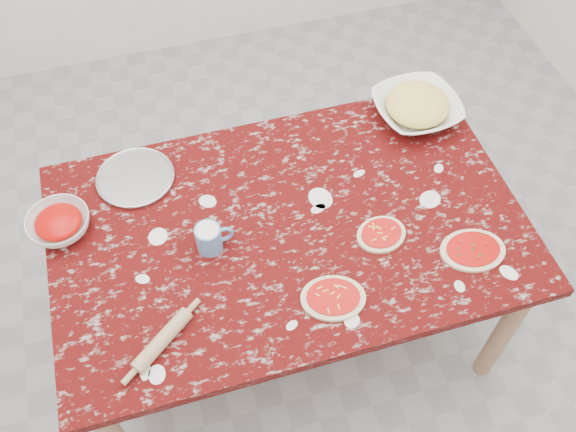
# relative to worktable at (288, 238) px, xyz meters

# --- Properties ---
(ground) EXTENTS (4.00, 4.00, 0.00)m
(ground) POSITION_rel_worktable_xyz_m (0.00, 0.00, -0.67)
(ground) COLOR gray
(worktable) EXTENTS (1.60, 1.00, 0.75)m
(worktable) POSITION_rel_worktable_xyz_m (0.00, 0.00, 0.00)
(worktable) COLOR #3D0706
(worktable) RESTS_ON ground
(pizza_tray) EXTENTS (0.28, 0.28, 0.01)m
(pizza_tray) POSITION_rel_worktable_xyz_m (-0.47, 0.35, 0.09)
(pizza_tray) COLOR #B2B2B7
(pizza_tray) RESTS_ON worktable
(sauce_bowl) EXTENTS (0.27, 0.27, 0.07)m
(sauce_bowl) POSITION_rel_worktable_xyz_m (-0.74, 0.19, 0.12)
(sauce_bowl) COLOR white
(sauce_bowl) RESTS_ON worktable
(cheese_bowl) EXTENTS (0.34, 0.34, 0.08)m
(cheese_bowl) POSITION_rel_worktable_xyz_m (0.62, 0.36, 0.12)
(cheese_bowl) COLOR white
(cheese_bowl) RESTS_ON worktable
(flour_mug) EXTENTS (0.13, 0.09, 0.10)m
(flour_mug) POSITION_rel_worktable_xyz_m (-0.27, -0.01, 0.13)
(flour_mug) COLOR #5485BF
(flour_mug) RESTS_ON worktable
(pizza_left) EXTENTS (0.24, 0.20, 0.02)m
(pizza_left) POSITION_rel_worktable_xyz_m (0.06, -0.31, 0.09)
(pizza_left) COLOR beige
(pizza_left) RESTS_ON worktable
(pizza_mid) EXTENTS (0.19, 0.17, 0.02)m
(pizza_mid) POSITION_rel_worktable_xyz_m (0.29, -0.13, 0.09)
(pizza_mid) COLOR beige
(pizza_mid) RESTS_ON worktable
(pizza_right) EXTENTS (0.24, 0.19, 0.02)m
(pizza_right) POSITION_rel_worktable_xyz_m (0.55, -0.28, 0.09)
(pizza_right) COLOR beige
(pizza_right) RESTS_ON worktable
(rolling_pin) EXTENTS (0.21, 0.17, 0.05)m
(rolling_pin) POSITION_rel_worktable_xyz_m (-0.48, -0.31, 0.11)
(rolling_pin) COLOR tan
(rolling_pin) RESTS_ON worktable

